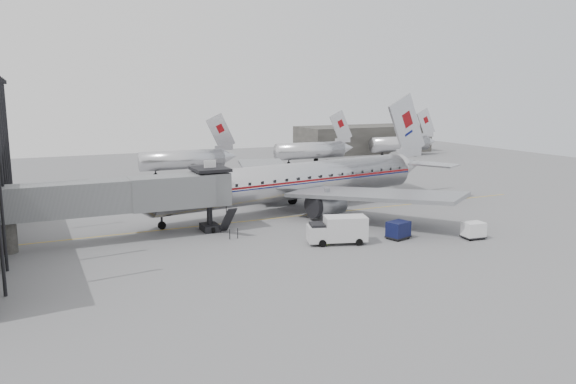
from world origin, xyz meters
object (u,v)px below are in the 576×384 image
service_van (338,229)px  baggage_cart_white (474,230)px  baggage_cart_navy (398,230)px  ramp_worker (328,235)px  airliner (297,181)px

service_van → baggage_cart_white: service_van is taller
baggage_cart_navy → ramp_worker: 7.20m
baggage_cart_white → ramp_worker: bearing=170.0°
baggage_cart_white → ramp_worker: 14.21m
airliner → baggage_cart_navy: (2.80, -16.12, -2.55)m
airliner → ramp_worker: (-4.33, -15.14, -2.50)m
baggage_cart_navy → service_van: bearing=154.9°
ramp_worker → baggage_cart_white: bearing=-46.8°
service_van → ramp_worker: 1.13m
baggage_cart_navy → baggage_cart_white: (6.51, -3.02, -0.04)m
baggage_cart_navy → airliner: bearing=83.6°
airliner → baggage_cart_navy: 16.56m
baggage_cart_white → ramp_worker: (-13.64, 4.00, 0.09)m
ramp_worker → service_van: bearing=-32.2°
service_van → baggage_cart_navy: bearing=8.8°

